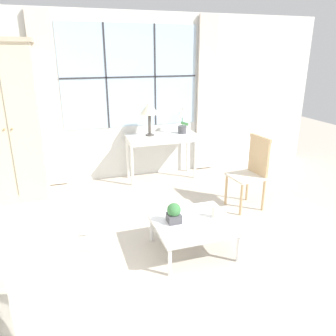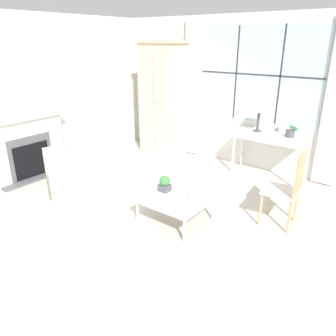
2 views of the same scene
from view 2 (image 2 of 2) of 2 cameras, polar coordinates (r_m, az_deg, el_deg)
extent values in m
plane|color=#BCB2A3|center=(4.43, -2.65, -10.75)|extent=(14.00, 14.00, 0.00)
cube|color=silver|center=(6.43, 15.15, 12.18)|extent=(7.20, 0.06, 2.80)
cube|color=silver|center=(6.36, 15.36, 15.41)|extent=(2.33, 0.01, 1.68)
cube|color=#2D2D33|center=(6.52, 11.83, 15.84)|extent=(0.02, 0.02, 1.68)
cube|color=#2D2D33|center=(6.20, 19.00, 14.89)|extent=(0.02, 0.02, 1.68)
cube|color=#2D2D33|center=(6.35, 15.33, 15.41)|extent=(2.33, 0.02, 0.02)
cube|color=beige|center=(7.00, 4.24, 13.53)|extent=(0.35, 0.06, 2.75)
cube|color=beige|center=(5.97, 27.18, 9.89)|extent=(0.35, 0.06, 2.75)
cube|color=silver|center=(6.53, -20.50, 11.72)|extent=(0.06, 7.20, 2.80)
cube|color=#515156|center=(6.43, -22.25, -1.52)|extent=(0.34, 1.24, 0.04)
cube|color=silver|center=(6.33, -23.29, 3.00)|extent=(0.18, 1.38, 1.08)
cube|color=silver|center=(6.17, -23.91, 7.90)|extent=(0.24, 1.46, 0.04)
cube|color=black|center=(6.30, -22.58, 1.26)|extent=(0.02, 0.66, 0.60)
cube|color=#515156|center=(6.29, -22.69, 1.79)|extent=(0.01, 0.82, 0.76)
cube|color=silver|center=(6.18, -25.01, 12.07)|extent=(0.04, 1.21, 0.91)
cube|color=silver|center=(6.16, -24.92, 12.06)|extent=(0.01, 1.13, 0.83)
cube|color=beige|center=(7.11, -0.89, 11.65)|extent=(0.84, 0.61, 2.29)
cube|color=#BCAE92|center=(7.01, -0.95, 21.17)|extent=(0.92, 0.67, 0.06)
cube|color=gray|center=(6.88, -2.50, 10.92)|extent=(0.01, 0.01, 1.92)
sphere|color=#997F4C|center=(6.90, -2.87, 11.33)|extent=(0.03, 0.03, 0.03)
sphere|color=#997F4C|center=(6.84, -2.22, 11.24)|extent=(0.03, 0.03, 0.03)
cube|color=white|center=(6.11, 17.18, 5.69)|extent=(1.22, 0.46, 0.03)
cube|color=white|center=(6.13, 17.12, 5.11)|extent=(1.18, 0.44, 0.10)
cylinder|color=white|center=(6.27, 11.30, 2.76)|extent=(0.04, 0.04, 0.78)
cylinder|color=white|center=(5.89, 21.25, 0.45)|extent=(0.04, 0.04, 0.78)
cylinder|color=white|center=(6.60, 12.78, 3.57)|extent=(0.04, 0.04, 0.78)
cylinder|color=white|center=(6.24, 22.28, 1.43)|extent=(0.04, 0.04, 0.78)
cylinder|color=#4C4742|center=(6.15, 15.28, 6.26)|extent=(0.15, 0.15, 0.02)
cylinder|color=#4C4742|center=(6.11, 15.45, 7.93)|extent=(0.05, 0.05, 0.35)
cone|color=beige|center=(6.05, 15.71, 10.50)|extent=(0.31, 0.31, 0.21)
cylinder|color=#4C4C51|center=(5.94, 20.51, 5.65)|extent=(0.15, 0.15, 0.13)
cylinder|color=#38753D|center=(5.89, 20.80, 7.81)|extent=(0.01, 0.01, 0.33)
cube|color=#38753D|center=(5.91, 21.05, 6.54)|extent=(0.14, 0.02, 0.09)
sphere|color=white|center=(5.90, 20.61, 8.03)|extent=(0.08, 0.08, 0.08)
sphere|color=white|center=(5.88, 20.93, 8.55)|extent=(0.08, 0.08, 0.08)
sphere|color=white|center=(5.86, 21.25, 9.08)|extent=(0.08, 0.08, 0.08)
cube|color=silver|center=(5.18, -14.53, -3.55)|extent=(1.08, 1.06, 0.46)
cube|color=silver|center=(4.93, -18.65, 0.03)|extent=(0.87, 0.42, 0.39)
cube|color=silver|center=(5.44, -15.85, -1.64)|extent=(0.45, 0.86, 0.60)
cube|color=silver|center=(4.87, -13.21, -4.19)|extent=(0.45, 0.86, 0.60)
cube|color=beige|center=(4.61, 19.04, -3.82)|extent=(0.48, 0.48, 0.03)
cube|color=tan|center=(4.47, 21.92, -1.20)|extent=(0.07, 0.41, 0.51)
cube|color=tan|center=(4.38, 22.41, 2.14)|extent=(0.08, 0.43, 0.05)
cylinder|color=tan|center=(4.59, 15.77, -7.01)|extent=(0.04, 0.04, 0.47)
cylinder|color=tan|center=(4.92, 17.11, -5.16)|extent=(0.04, 0.04, 0.47)
cylinder|color=tan|center=(4.52, 20.39, -8.07)|extent=(0.04, 0.04, 0.47)
cylinder|color=tan|center=(4.85, 21.42, -6.11)|extent=(0.04, 0.04, 0.47)
cube|color=silver|center=(4.45, 1.37, -5.01)|extent=(0.88, 0.80, 0.03)
cube|color=beige|center=(4.47, 1.36, -5.39)|extent=(0.86, 0.78, 0.04)
cylinder|color=silver|center=(4.53, -5.32, -7.40)|extent=(0.04, 0.04, 0.36)
cylinder|color=silver|center=(4.10, 2.88, -10.63)|extent=(0.04, 0.04, 0.36)
cylinder|color=silver|center=(5.00, 0.10, -4.36)|extent=(0.04, 0.04, 0.36)
cylinder|color=silver|center=(4.62, 7.87, -6.89)|extent=(0.04, 0.04, 0.36)
cube|color=#4C4C51|center=(4.57, -0.58, -3.44)|extent=(0.15, 0.15, 0.10)
sphere|color=#38753D|center=(4.53, -0.59, -2.29)|extent=(0.15, 0.15, 0.15)
cylinder|color=silver|center=(4.31, 4.21, -5.73)|extent=(0.11, 0.11, 0.01)
cylinder|color=silver|center=(4.28, 4.23, -4.93)|extent=(0.08, 0.08, 0.12)
cylinder|color=black|center=(4.25, 4.26, -4.12)|extent=(0.00, 0.00, 0.01)
camera|label=1|loc=(3.63, -50.06, 10.85)|focal=35.00mm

